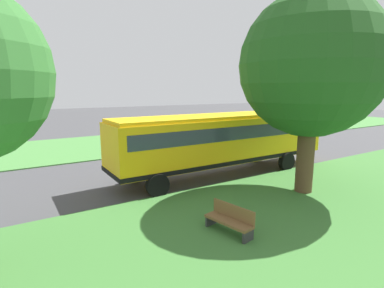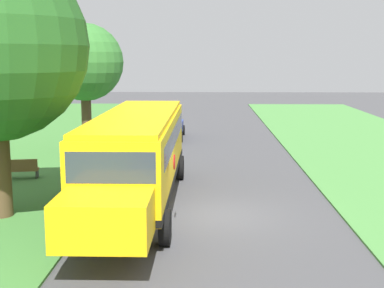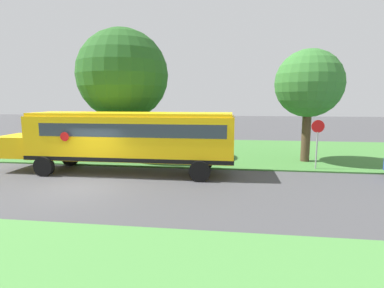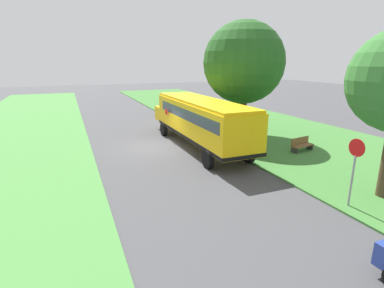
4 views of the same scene
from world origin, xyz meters
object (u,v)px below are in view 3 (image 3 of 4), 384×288
oak_tree_roadside_mid (309,84)px  park_bench (203,149)px  oak_tree_beside_bus (121,74)px  stop_sign (317,139)px  school_bus (126,137)px

oak_tree_roadside_mid → park_bench: (-1.42, -6.44, -4.26)m
oak_tree_beside_bus → stop_sign: size_ratio=3.04×
stop_sign → school_bus: bearing=-79.2°
oak_tree_beside_bus → park_bench: (-1.42, 5.16, -4.98)m
oak_tree_roadside_mid → oak_tree_beside_bus: bearing=-90.0°
park_bench → oak_tree_beside_bus: bearing=-74.6°
oak_tree_beside_bus → oak_tree_roadside_mid: 11.62m
oak_tree_roadside_mid → park_bench: bearing=-102.4°
oak_tree_roadside_mid → stop_sign: 3.65m
school_bus → stop_sign: school_bus is taller
oak_tree_roadside_mid → park_bench: size_ratio=4.07×
school_bus → oak_tree_beside_bus: oak_tree_beside_bus is taller
stop_sign → park_bench: stop_sign is taller
oak_tree_roadside_mid → stop_sign: size_ratio=2.47×
oak_tree_beside_bus → school_bus: bearing=22.5°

